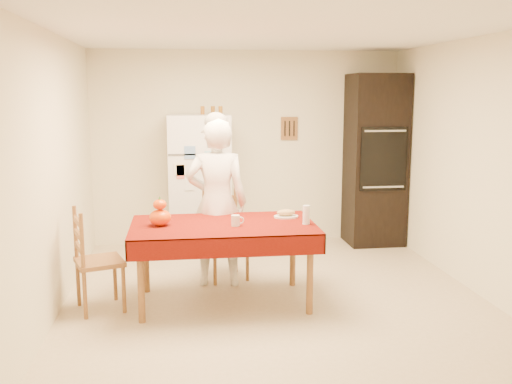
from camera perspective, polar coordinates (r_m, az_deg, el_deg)
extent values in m
plane|color=#BFAD8A|center=(5.58, 1.99, -10.70)|extent=(4.50, 4.50, 0.00)
cube|color=#EEE6C8|center=(7.48, -0.85, 4.44)|extent=(4.00, 0.02, 2.50)
cube|color=#EEE6C8|center=(3.11, 9.11, -3.45)|extent=(4.00, 0.02, 2.50)
cube|color=#EEE6C8|center=(5.31, -19.71, 1.62)|extent=(0.02, 4.50, 2.50)
cube|color=#EEE6C8|center=(5.94, 21.46, 2.33)|extent=(0.02, 4.50, 2.50)
cube|color=white|center=(5.25, 2.16, 15.78)|extent=(4.00, 4.50, 0.02)
cube|color=brown|center=(7.53, 3.34, 6.37)|extent=(0.22, 0.02, 0.30)
cube|color=white|center=(7.12, -5.68, 0.86)|extent=(0.75, 0.70, 1.70)
cube|color=silver|center=(6.69, -3.40, 5.50)|extent=(0.03, 0.03, 0.25)
cube|color=silver|center=(6.79, -3.34, -0.82)|extent=(0.03, 0.03, 0.60)
cube|color=black|center=(7.56, 11.83, 3.14)|extent=(0.70, 0.60, 2.20)
cube|color=black|center=(7.26, 12.66, 3.24)|extent=(0.59, 0.02, 0.80)
cylinder|color=brown|center=(5.03, -11.44, -8.92)|extent=(0.06, 0.06, 0.71)
cylinder|color=brown|center=(5.78, -10.95, -6.44)|extent=(0.06, 0.06, 0.71)
cylinder|color=brown|center=(5.15, 5.41, -8.34)|extent=(0.06, 0.06, 0.71)
cylinder|color=brown|center=(5.87, 3.69, -6.00)|extent=(0.06, 0.06, 0.71)
cube|color=brown|center=(5.31, -3.30, -3.54)|extent=(1.60, 0.90, 0.04)
cube|color=#4F0704|center=(5.30, -3.30, -3.27)|extent=(1.70, 1.00, 0.01)
cylinder|color=brown|center=(5.92, -4.13, -7.30)|extent=(0.04, 0.04, 0.43)
cylinder|color=brown|center=(6.23, -5.14, -6.44)|extent=(0.04, 0.04, 0.43)
cylinder|color=brown|center=(6.04, -0.86, -6.93)|extent=(0.04, 0.04, 0.43)
cylinder|color=brown|center=(6.34, -2.02, -6.10)|extent=(0.04, 0.04, 0.43)
cube|color=brown|center=(6.06, -3.06, -4.55)|extent=(0.51, 0.50, 0.04)
cube|color=brown|center=(6.16, -3.61, -1.94)|extent=(0.36, 0.12, 0.50)
cylinder|color=brown|center=(5.33, -13.08, -9.51)|extent=(0.04, 0.04, 0.43)
cylinder|color=brown|center=(5.27, -16.73, -9.89)|extent=(0.04, 0.04, 0.43)
cylinder|color=brown|center=(5.66, -13.91, -8.37)|extent=(0.04, 0.04, 0.43)
cylinder|color=brown|center=(5.61, -17.35, -8.72)|extent=(0.04, 0.04, 0.43)
cube|color=brown|center=(5.39, -15.38, -6.74)|extent=(0.51, 0.52, 0.04)
cube|color=brown|center=(5.30, -17.31, -4.33)|extent=(0.14, 0.35, 0.50)
imported|color=white|center=(5.80, -3.94, -1.11)|extent=(0.67, 0.48, 1.72)
cylinder|color=silver|center=(5.21, -2.07, -2.87)|extent=(0.08, 0.08, 0.10)
ellipsoid|color=#D95905|center=(5.28, -9.56, -2.53)|extent=(0.20, 0.20, 0.15)
ellipsoid|color=#DC5905|center=(5.26, -9.60, -1.24)|extent=(0.12, 0.12, 0.09)
cylinder|color=white|center=(5.28, 5.05, -2.28)|extent=(0.07, 0.07, 0.18)
cylinder|color=white|center=(5.56, 3.02, -2.48)|extent=(0.24, 0.24, 0.02)
ellipsoid|color=#A0814F|center=(5.55, 3.02, -2.07)|extent=(0.18, 0.10, 0.06)
cylinder|color=#98591B|center=(7.09, -5.37, 8.14)|extent=(0.05, 0.05, 0.10)
cylinder|color=brown|center=(7.09, -4.33, 8.16)|extent=(0.05, 0.05, 0.10)
cylinder|color=#99601B|center=(7.10, -3.57, 8.17)|extent=(0.05, 0.05, 0.10)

